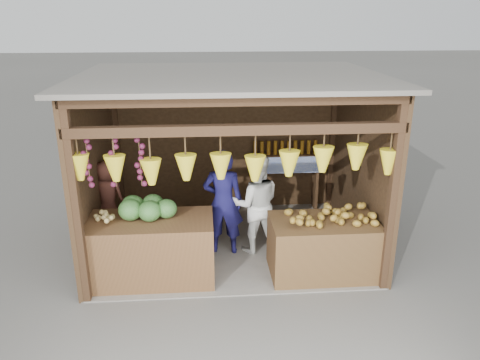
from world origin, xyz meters
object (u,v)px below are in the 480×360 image
man_standing (223,203)px  vendor_seated (108,196)px  woman_standing (256,204)px  counter_right (323,247)px  counter_left (152,250)px

man_standing → vendor_seated: 1.75m
woman_standing → vendor_seated: size_ratio=1.39×
counter_right → vendor_seated: (-3.08, 1.00, 0.47)m
counter_left → counter_right: counter_left is taller
man_standing → woman_standing: man_standing is taller
woman_standing → vendor_seated: bearing=-7.2°
man_standing → vendor_seated: size_ratio=1.48×
counter_right → man_standing: (-1.35, 0.74, 0.41)m
counter_right → woman_standing: 1.20m
counter_left → counter_right: bearing=-1.1°
vendor_seated → woman_standing: bearing=-164.8°
counter_left → woman_standing: woman_standing is taller
counter_left → woman_standing: bearing=25.4°
counter_left → counter_right: size_ratio=1.15×
woman_standing → counter_right: bearing=138.1°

